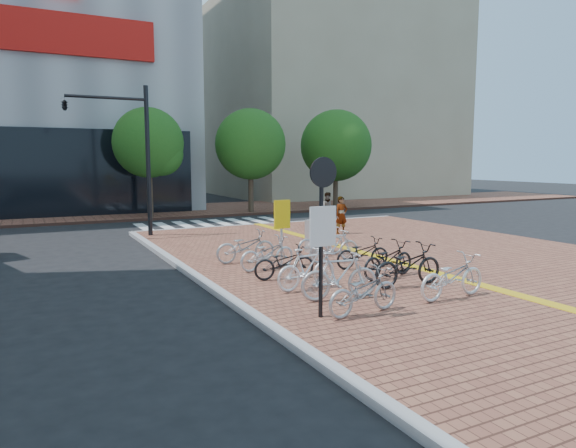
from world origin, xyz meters
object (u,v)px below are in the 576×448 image
bike_4 (267,253)px  pedestrian_a (341,215)px  bike_1 (340,276)px  bike_2 (307,269)px  bike_0 (363,291)px  bike_8 (388,259)px  bike_3 (284,262)px  yellow_sign (282,220)px  notice_sign (322,218)px  bike_5 (246,246)px  bike_11 (321,241)px  pedestrian_b (328,209)px  utility_box (314,236)px  bike_10 (334,246)px  bike_6 (452,276)px  bike_9 (363,253)px  bike_7 (408,265)px  traffic_light_pole (111,132)px

bike_4 → pedestrian_a: (5.83, 5.14, 0.32)m
bike_1 → bike_2: bike_1 is taller
bike_0 → bike_1: bearing=-14.2°
bike_8 → bike_3: bearing=54.8°
yellow_sign → notice_sign: notice_sign is taller
bike_2 → bike_5: bearing=-6.0°
bike_2 → pedestrian_a: 9.69m
bike_3 → bike_4: bike_4 is taller
bike_0 → bike_11: size_ratio=0.98×
pedestrian_b → utility_box: bearing=-110.8°
bike_10 → bike_11: size_ratio=0.93×
notice_sign → bike_6: bearing=-1.7°
bike_11 → utility_box: size_ratio=1.64×
bike_6 → bike_11: size_ratio=1.06×
bike_3 → pedestrian_a: 8.72m
bike_8 → yellow_sign: 3.38m
bike_0 → bike_11: 6.40m
pedestrian_a → notice_sign: notice_sign is taller
bike_8 → notice_sign: size_ratio=0.58×
bike_5 → bike_9: (2.69, -2.34, -0.05)m
bike_0 → utility_box: 7.11m
bike_4 → bike_11: 2.68m
bike_4 → utility_box: 3.16m
bike_1 → bike_10: 4.25m
bike_5 → bike_7: bearing=-150.6°
pedestrian_a → pedestrian_b: bearing=70.9°
bike_0 → bike_2: (-0.05, 2.27, 0.04)m
bike_3 → notice_sign: 3.78m
bike_1 → bike_10: size_ratio=1.08×
notice_sign → bike_9: bearing=45.4°
bike_1 → bike_2: bearing=20.2°
bike_2 → traffic_light_pole: traffic_light_pole is taller
bike_6 → utility_box: (0.16, 6.52, 0.05)m
pedestrian_a → bike_7: bearing=-112.9°
bike_11 → utility_box: 0.72m
bike_3 → bike_7: size_ratio=0.83×
bike_0 → traffic_light_pole: (-2.86, 13.16, 3.74)m
bike_4 → notice_sign: size_ratio=0.57×
bike_8 → bike_11: size_ratio=1.02×
pedestrian_b → yellow_sign: yellow_sign is taller
bike_4 → utility_box: size_ratio=1.63×
bike_2 → bike_11: bike_2 is taller
bike_5 → bike_10: size_ratio=1.11×
bike_1 → bike_3: 2.40m
bike_9 → pedestrian_a: 7.05m
bike_2 → traffic_light_pole: (-2.81, 10.89, 3.70)m
traffic_light_pole → bike_8: bearing=-63.5°
bike_4 → yellow_sign: size_ratio=0.93×
pedestrian_b → yellow_sign: size_ratio=0.82×
pedestrian_a → yellow_sign: (-5.19, -4.80, 0.55)m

